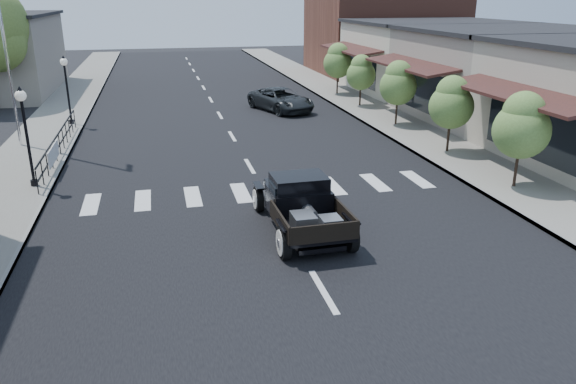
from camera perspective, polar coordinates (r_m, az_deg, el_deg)
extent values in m
plane|color=black|center=(15.37, 0.41, -4.78)|extent=(120.00, 120.00, 0.00)
cube|color=black|center=(29.49, -6.49, 6.97)|extent=(14.00, 80.00, 0.02)
cube|color=gray|center=(29.75, -23.04, 5.78)|extent=(3.00, 80.00, 0.15)
cube|color=gray|center=(31.58, 9.14, 7.80)|extent=(3.00, 80.00, 0.15)
cube|color=#A19587|center=(32.56, 21.57, 10.94)|extent=(10.00, 9.00, 4.50)
cube|color=beige|center=(40.26, 14.32, 13.05)|extent=(10.00, 9.00, 4.50)
cube|color=brown|center=(49.43, 9.58, 15.90)|extent=(11.00, 10.00, 7.00)
imported|color=black|center=(32.39, -0.72, 9.34)|extent=(3.57, 5.04, 1.28)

